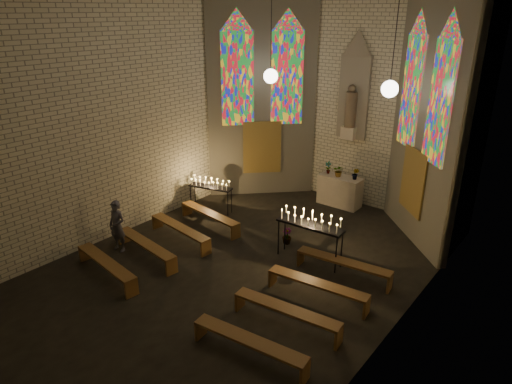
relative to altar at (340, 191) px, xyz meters
The scene contains 18 objects.
floor 5.47m from the altar, 90.00° to the right, with size 12.00×12.00×0.00m, color black.
room 3.83m from the altar, 90.00° to the right, with size 8.22×12.43×7.00m.
altar is the anchor object (origin of this frame).
flower_vase_left 0.86m from the altar, behind, with size 0.22×0.15×0.41m, color #4C723F.
flower_vase_center 0.70m from the altar, 147.75° to the right, with size 0.36×0.31×0.39m, color #4C723F.
flower_vase_right 0.85m from the altar, ahead, with size 0.21×0.17×0.39m, color #4C723F.
aisle_flower_pot 3.33m from the altar, 86.64° to the right, with size 0.26×0.26×0.46m, color #4C723F.
votive_stand_left 4.27m from the altar, 134.83° to the right, with size 1.47×0.70×1.05m.
votive_stand_right 3.95m from the altar, 72.52° to the right, with size 1.79×0.55×1.30m.
pew_left_0 4.47m from the altar, 120.18° to the right, with size 2.38×0.60×0.45m.
pew_right_0 4.47m from the altar, 59.82° to the right, with size 2.38×0.60×0.45m.
pew_left_1 5.54m from the altar, 113.92° to the right, with size 2.38×0.60×0.45m.
pew_right_1 5.54m from the altar, 66.08° to the right, with size 2.38×0.60×0.45m.
pew_left_2 6.65m from the altar, 109.73° to the right, with size 2.38×0.60×0.45m.
pew_right_2 6.65m from the altar, 70.27° to the right, with size 2.38×0.60×0.45m.
pew_left_3 7.79m from the altar, 106.75° to the right, with size 2.38×0.60×0.45m.
pew_right_3 7.79m from the altar, 73.25° to the right, with size 2.38×0.60×0.45m.
visitor 7.18m from the altar, 116.06° to the right, with size 0.52×0.34×1.43m, color #44444D.
Camera 1 is at (6.57, -7.23, 6.10)m, focal length 32.00 mm.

